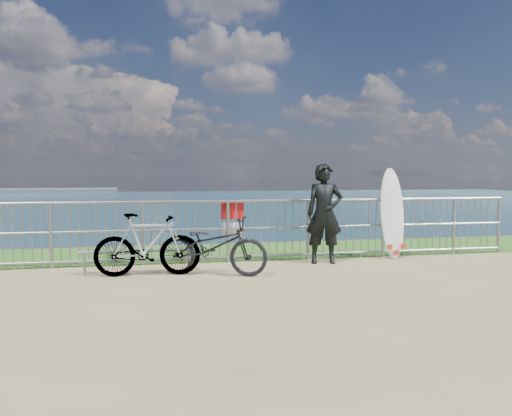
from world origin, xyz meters
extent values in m
plane|color=#255E19|center=(0.00, 2.70, 0.01)|extent=(120.00, 120.00, 0.00)
cube|color=brown|center=(0.00, 3.90, -2.50)|extent=(120.00, 0.30, 5.00)
plane|color=#1A3E4F|center=(0.00, 90.00, -5.00)|extent=(260.00, 260.00, 0.00)
cube|color=#565E68|center=(-50.00, 168.00, -4.25)|extent=(70.00, 12.00, 1.50)
cylinder|color=gray|center=(0.00, 1.60, 1.10)|extent=(10.00, 0.06, 0.06)
cylinder|color=gray|center=(0.00, 1.60, 0.61)|extent=(10.00, 0.05, 0.05)
cylinder|color=gray|center=(0.00, 1.60, 0.10)|extent=(10.00, 0.05, 0.05)
cylinder|color=gray|center=(-3.50, 1.60, 0.55)|extent=(0.06, 0.06, 1.10)
cylinder|color=gray|center=(-2.00, 1.60, 0.55)|extent=(0.06, 0.06, 1.10)
cylinder|color=gray|center=(-0.50, 1.60, 0.55)|extent=(0.06, 0.06, 1.10)
cylinder|color=gray|center=(1.00, 1.60, 0.55)|extent=(0.06, 0.06, 1.10)
cylinder|color=gray|center=(2.50, 1.60, 0.55)|extent=(0.06, 0.06, 1.10)
cylinder|color=gray|center=(4.00, 1.60, 0.55)|extent=(0.06, 0.06, 1.10)
cylinder|color=gray|center=(5.00, 1.60, 0.55)|extent=(0.06, 0.06, 1.10)
cube|color=red|center=(-0.41, 1.66, 0.92)|extent=(0.42, 0.02, 0.30)
cube|color=white|center=(-0.41, 1.66, 0.92)|extent=(0.38, 0.01, 0.08)
cube|color=white|center=(-0.41, 1.66, 0.58)|extent=(0.36, 0.02, 0.26)
imported|color=black|center=(1.16, 1.16, 0.89)|extent=(0.70, 0.52, 1.77)
ellipsoid|color=white|center=(2.61, 1.45, 0.86)|extent=(0.48, 0.44, 1.71)
cone|color=red|center=(2.47, 1.33, 0.24)|extent=(0.10, 0.19, 0.10)
cone|color=red|center=(2.74, 1.33, 0.24)|extent=(0.10, 0.19, 0.10)
cone|color=red|center=(2.61, 1.33, 0.13)|extent=(0.10, 0.19, 0.10)
imported|color=black|center=(-0.90, 0.52, 0.46)|extent=(1.86, 1.22, 0.92)
imported|color=black|center=(-1.90, 0.64, 0.49)|extent=(1.65, 0.52, 0.98)
cylinder|color=gray|center=(-2.06, 0.89, 0.36)|extent=(1.84, 0.05, 0.05)
cylinder|color=gray|center=(-2.88, 0.89, 0.18)|extent=(0.04, 0.04, 0.36)
cylinder|color=gray|center=(-1.24, 0.89, 0.18)|extent=(0.04, 0.04, 0.36)
camera|label=1|loc=(-1.75, -7.23, 1.60)|focal=35.00mm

